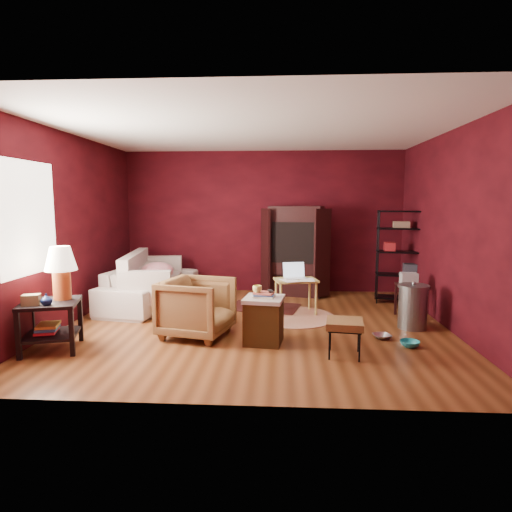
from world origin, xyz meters
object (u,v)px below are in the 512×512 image
Objects in this scene: armchair at (197,305)px; laptop_desk at (296,283)px; sofa at (151,279)px; hamper at (264,319)px; side_table at (56,288)px; wire_shelving at (401,252)px; tv_armoire at (296,249)px.

armchair is 1.86m from laptop_desk.
hamper is at bearing -124.00° from sofa.
armchair is at bearing 19.52° from side_table.
wire_shelving reaches higher than hamper.
tv_armoire is at bearing 47.29° from side_table.
sofa is 2.86m from hamper.
wire_shelving is at bearing 29.34° from side_table.
tv_armoire is (0.49, 2.92, 0.59)m from hamper.
side_table reaches higher than armchair.
tv_armoire is 1.92m from wire_shelving.
hamper is (2.53, 0.35, -0.45)m from side_table.
side_table is (-0.45, -2.31, 0.30)m from sofa.
hamper is 3.02m from tv_armoire.
hamper is at bearing 7.88° from side_table.
side_table is at bearing -119.37° from tv_armoire.
laptop_desk is at bearing 31.91° from side_table.
tv_armoire is at bearing 76.00° from laptop_desk.
side_table is 1.84× the size of hamper.
tv_armoire is at bearing -13.27° from armchair.
sofa is at bearing 48.13° from armchair.
armchair reaches higher than hamper.
laptop_desk is 0.47× the size of tv_armoire.
armchair is at bearing 166.04° from hamper.
laptop_desk is (2.53, -0.46, 0.05)m from sofa.
hamper is at bearing -119.05° from laptop_desk.
armchair is 1.27× the size of hamper.
sofa reaches higher than laptop_desk.
laptop_desk reaches higher than hamper.
sofa is at bearing 136.63° from hamper.
armchair is 0.69× the size of side_table.
tv_armoire reaches higher than wire_shelving.
side_table is 0.73× the size of tv_armoire.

